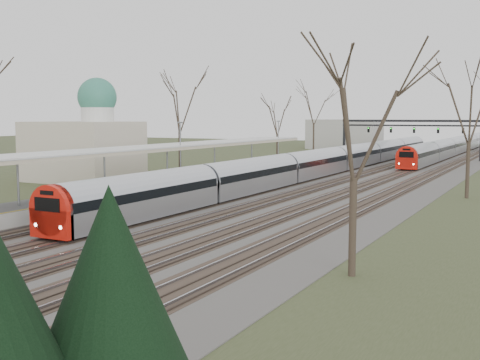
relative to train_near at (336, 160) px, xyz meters
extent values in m
cube|color=#474442|center=(2.50, -3.83, -1.43)|extent=(24.00, 160.00, 0.10)
cube|color=#4C3828|center=(-3.50, -3.83, -1.39)|extent=(2.60, 160.00, 0.06)
cube|color=gray|center=(-4.22, -3.83, -1.32)|extent=(0.07, 160.00, 0.12)
cube|color=gray|center=(-2.78, -3.83, -1.32)|extent=(0.07, 160.00, 0.12)
cube|color=#4C3828|center=(0.00, -3.83, -1.39)|extent=(2.60, 160.00, 0.06)
cube|color=gray|center=(-0.72, -3.83, -1.32)|extent=(0.07, 160.00, 0.12)
cube|color=gray|center=(0.72, -3.83, -1.32)|extent=(0.07, 160.00, 0.12)
cube|color=#4C3828|center=(3.50, -3.83, -1.39)|extent=(2.60, 160.00, 0.06)
cube|color=gray|center=(2.78, -3.83, -1.32)|extent=(0.07, 160.00, 0.12)
cube|color=gray|center=(4.22, -3.83, -1.32)|extent=(0.07, 160.00, 0.12)
cube|color=#4C3828|center=(7.00, -3.83, -1.39)|extent=(2.60, 160.00, 0.06)
cube|color=gray|center=(6.28, -3.83, -1.32)|extent=(0.07, 160.00, 0.12)
cube|color=gray|center=(7.72, -3.83, -1.32)|extent=(0.07, 160.00, 0.12)
cube|color=#4C3828|center=(10.50, -3.83, -1.39)|extent=(2.60, 160.00, 0.06)
cube|color=gray|center=(9.78, -3.83, -1.32)|extent=(0.07, 160.00, 0.12)
cube|color=gray|center=(11.22, -3.83, -1.32)|extent=(0.07, 160.00, 0.12)
cube|color=#9E9B93|center=(-6.55, -21.33, -0.98)|extent=(3.50, 69.00, 1.00)
cylinder|color=slate|center=(-6.55, -40.83, 1.02)|extent=(0.14, 0.14, 3.00)
cylinder|color=slate|center=(-6.55, -32.83, 1.02)|extent=(0.14, 0.14, 3.00)
cylinder|color=slate|center=(-6.55, -24.83, 1.02)|extent=(0.14, 0.14, 3.00)
cylinder|color=slate|center=(-6.55, -16.83, 1.02)|extent=(0.14, 0.14, 3.00)
cylinder|color=slate|center=(-6.55, -8.83, 1.02)|extent=(0.14, 0.14, 3.00)
cube|color=silver|center=(-6.55, -25.83, 2.57)|extent=(4.10, 50.00, 0.12)
cube|color=beige|center=(-6.55, -25.83, 2.40)|extent=(4.10, 50.00, 0.25)
cube|color=beige|center=(-19.50, -20.83, 1.52)|extent=(10.00, 8.00, 6.00)
cylinder|color=silver|center=(-17.50, -20.83, 5.72)|extent=(3.20, 3.20, 2.50)
sphere|color=#2D7164|center=(-17.50, -20.83, 6.92)|extent=(3.80, 3.80, 3.80)
cube|color=black|center=(-7.50, 26.17, 1.52)|extent=(0.35, 0.35, 6.00)
cube|color=black|center=(2.75, 26.17, 4.42)|extent=(21.00, 0.35, 0.35)
cube|color=black|center=(2.75, 26.17, 3.72)|extent=(21.00, 0.25, 0.25)
cube|color=black|center=(-3.50, 25.97, 3.02)|extent=(0.32, 0.22, 0.85)
sphere|color=#0CFF19|center=(-3.50, 25.83, 3.27)|extent=(0.16, 0.16, 0.16)
cube|color=black|center=(0.00, 25.97, 3.02)|extent=(0.32, 0.22, 0.85)
sphere|color=#0CFF19|center=(0.00, 25.83, 3.27)|extent=(0.16, 0.16, 0.16)
cube|color=black|center=(3.50, 25.97, 3.02)|extent=(0.32, 0.22, 0.85)
sphere|color=#0CFF19|center=(3.50, 25.83, 3.27)|extent=(0.16, 0.16, 0.16)
cube|color=black|center=(7.00, 25.97, 3.02)|extent=(0.32, 0.22, 0.85)
sphere|color=#0CFF19|center=(7.00, 25.83, 3.27)|extent=(0.16, 0.16, 0.16)
cube|color=black|center=(10.50, 25.97, 3.02)|extent=(0.32, 0.22, 0.85)
sphere|color=#0CFF19|center=(10.50, 25.83, 3.27)|extent=(0.16, 0.16, 0.16)
cone|color=black|center=(15.30, -58.33, 1.32)|extent=(4.00, 4.00, 4.80)
cylinder|color=#2D231C|center=(-14.50, -10.83, 1.00)|extent=(0.30, 0.30, 4.95)
cylinder|color=#2D231C|center=(15.50, -43.83, 0.55)|extent=(0.30, 0.30, 4.05)
cylinder|color=#2D231C|center=(16.50, -16.83, 0.77)|extent=(0.30, 0.30, 4.50)
cube|color=#B8BCC4|center=(0.00, 0.24, -0.38)|extent=(2.55, 90.00, 1.60)
cylinder|color=#B8BCC4|center=(0.00, 0.24, 0.27)|extent=(2.60, 89.70, 2.60)
cube|color=black|center=(0.00, 0.24, 0.37)|extent=(2.62, 89.40, 0.55)
cube|color=red|center=(0.00, -44.66, -0.43)|extent=(2.55, 0.50, 1.50)
cylinder|color=red|center=(0.00, -44.61, 0.27)|extent=(2.60, 0.60, 2.60)
cube|color=black|center=(0.00, -44.88, 0.57)|extent=(1.70, 0.12, 0.70)
sphere|color=white|center=(-0.85, -44.86, -0.53)|extent=(0.22, 0.22, 0.22)
sphere|color=white|center=(0.85, -44.86, -0.53)|extent=(0.22, 0.22, 0.22)
cube|color=black|center=(0.00, 0.24, -1.30)|extent=(1.80, 89.00, 0.35)
cube|color=#B8BCC4|center=(7.00, 42.59, -0.38)|extent=(2.55, 75.00, 1.60)
cylinder|color=#B8BCC4|center=(7.00, 42.59, 0.27)|extent=(2.60, 74.70, 2.60)
cube|color=black|center=(7.00, 42.59, 0.37)|extent=(2.62, 74.40, 0.55)
cube|color=red|center=(7.00, 5.19, -0.43)|extent=(2.55, 0.50, 1.50)
cylinder|color=red|center=(7.00, 5.24, 0.27)|extent=(2.60, 0.60, 2.60)
cube|color=black|center=(7.00, 4.97, 0.57)|extent=(1.70, 0.12, 0.70)
sphere|color=white|center=(6.15, 4.99, -0.53)|extent=(0.22, 0.22, 0.22)
sphere|color=white|center=(7.85, 4.99, -0.53)|extent=(0.22, 0.22, 0.22)
cube|color=black|center=(7.00, 42.59, -1.30)|extent=(1.80, 74.00, 0.35)
camera|label=1|loc=(22.53, -66.90, 4.94)|focal=45.00mm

